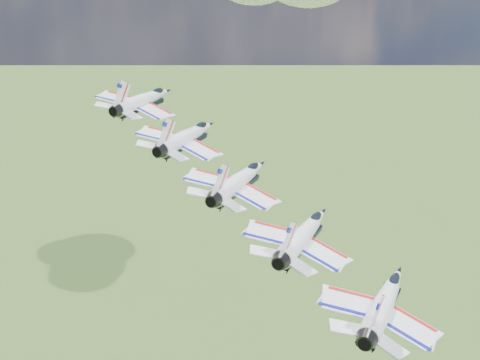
% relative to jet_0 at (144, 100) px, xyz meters
% --- Properties ---
extents(jet_0, '(15.65, 18.91, 7.18)m').
position_rel_jet_0_xyz_m(jet_0, '(0.00, 0.00, 0.00)').
color(jet_0, white).
extents(jet_1, '(15.65, 18.91, 7.18)m').
position_rel_jet_0_xyz_m(jet_1, '(8.46, -8.43, -2.76)').
color(jet_1, silver).
extents(jet_2, '(15.65, 18.91, 7.18)m').
position_rel_jet_0_xyz_m(jet_2, '(16.92, -16.86, -5.52)').
color(jet_2, silver).
extents(jet_3, '(15.65, 18.91, 7.18)m').
position_rel_jet_0_xyz_m(jet_3, '(25.38, -25.29, -8.27)').
color(jet_3, silver).
extents(jet_4, '(15.65, 18.91, 7.18)m').
position_rel_jet_0_xyz_m(jet_4, '(33.84, -33.72, -11.03)').
color(jet_4, white).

